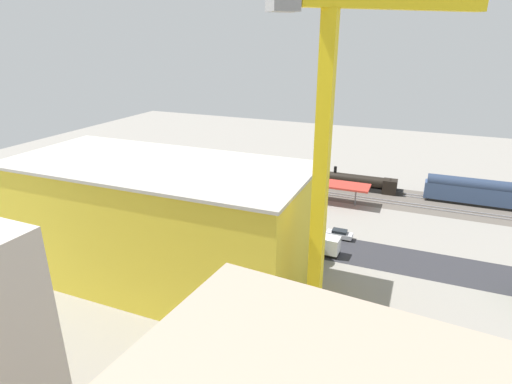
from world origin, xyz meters
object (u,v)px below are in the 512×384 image
street_tree_4 (305,238)px  parked_car_2 (254,221)px  street_tree_2 (202,216)px  box_truck_1 (129,212)px  traffic_light (246,201)px  platform_canopy_near (249,173)px  street_tree_3 (285,219)px  box_truck_2 (309,242)px  box_truck_0 (180,224)px  parked_car_1 (296,229)px  parked_car_0 (339,234)px  tower_crane (333,163)px  street_tree_0 (238,216)px  locomotive (365,183)px  parked_car_3 (214,215)px  passenger_coach (473,191)px  construction_building (161,224)px

street_tree_4 → parked_car_2: bearing=-36.1°
street_tree_2 → street_tree_4: 18.25m
box_truck_1 → traffic_light: bearing=-158.3°
platform_canopy_near → street_tree_3: size_ratio=5.88×
box_truck_2 → box_truck_0: bearing=6.6°
parked_car_1 → box_truck_2: box_truck_2 is taller
parked_car_0 → parked_car_1: 7.75m
box_truck_1 → traffic_light: traffic_light is taller
tower_crane → street_tree_3: size_ratio=4.05×
box_truck_2 → street_tree_3: 5.94m
street_tree_2 → parked_car_0: bearing=-156.7°
box_truck_2 → street_tree_0: size_ratio=1.18×
box_truck_0 → street_tree_3: 19.86m
parked_car_1 → tower_crane: size_ratio=0.12×
locomotive → box_truck_0: bearing=52.9°
street_tree_3 → traffic_light: (10.77, -8.77, -1.81)m
locomotive → parked_car_3: locomotive is taller
box_truck_2 → traffic_light: bearing=-25.5°
passenger_coach → parked_car_0: bearing=50.0°
parked_car_1 → tower_crane: (-11.25, 25.22, 20.47)m
locomotive → construction_building: size_ratio=0.42×
passenger_coach → street_tree_3: (29.33, 34.66, 2.91)m
passenger_coach → street_tree_2: 56.64m
parked_car_2 → street_tree_3: bearing=139.1°
locomotive → parked_car_0: bearing=89.6°
parked_car_2 → box_truck_1: bearing=17.0°
platform_canopy_near → passenger_coach: size_ratio=2.85×
parked_car_1 → street_tree_4: 10.31m
platform_canopy_near → parked_car_1: size_ratio=12.60×
passenger_coach → tower_crane: 58.57m
platform_canopy_near → tower_crane: tower_crane is taller
parked_car_2 → tower_crane: 37.90m
box_truck_1 → box_truck_2: 35.27m
traffic_light → street_tree_4: bearing=144.6°
street_tree_2 → box_truck_1: bearing=-5.1°
parked_car_0 → street_tree_3: size_ratio=0.49×
parked_car_3 → parked_car_1: bearing=-180.0°
parked_car_2 → traffic_light: traffic_light is taller
traffic_light → box_truck_1: bearing=21.7°
parked_car_2 → traffic_light: size_ratio=0.79×
tower_crane → passenger_coach: bearing=-109.5°
passenger_coach → parked_car_2: passenger_coach is taller
parked_car_0 → street_tree_4: size_ratio=0.74×
locomotive → street_tree_4: 36.40m
locomotive → construction_building: 53.31m
street_tree_2 → traffic_light: size_ratio=1.08×
street_tree_2 → box_truck_2: bearing=-170.5°
tower_crane → construction_building: bearing=-9.3°
parked_car_3 → construction_building: 22.79m
box_truck_0 → street_tree_4: 23.19m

